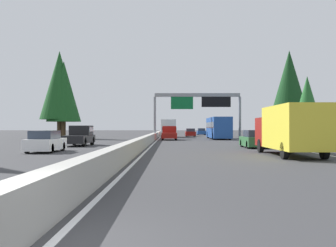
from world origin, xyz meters
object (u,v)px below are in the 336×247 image
at_px(minivan_mid_center, 169,130).
at_px(oncoming_near, 80,136).
at_px(sedan_distant_a, 190,133).
at_px(conifer_right_near, 307,101).
at_px(bus_far_center, 218,127).
at_px(box_truck_far_left, 169,128).
at_px(pickup_mid_right, 169,133).
at_px(conifer_left_near, 59,85).
at_px(sedan_mid_left, 255,140).
at_px(conifer_right_mid, 289,84).
at_px(oncoming_far, 45,142).
at_px(sign_gantry_overhead, 198,103).
at_px(conifer_left_mid, 64,91).
at_px(box_truck_distant_b, 290,129).
at_px(sedan_near_center, 201,132).

distance_m(minivan_mid_center, oncoming_near, 82.69).
height_order(sedan_distant_a, conifer_right_near, conifer_right_near).
xyz_separation_m(bus_far_center, box_truck_far_left, (9.50, 7.28, -0.11)).
bearing_deg(sedan_distant_a, pickup_mid_right, 169.30).
xyz_separation_m(bus_far_center, oncoming_near, (-21.40, 15.38, -0.80)).
xyz_separation_m(box_truck_far_left, conifer_left_near, (-8.22, 16.22, 6.35)).
bearing_deg(sedan_mid_left, minivan_mid_center, 4.81).
bearing_deg(conifer_right_mid, pickup_mid_right, 124.33).
distance_m(sedan_mid_left, oncoming_far, 16.61).
bearing_deg(sign_gantry_overhead, conifer_left_mid, 86.26).
bearing_deg(sign_gantry_overhead, oncoming_far, 157.82).
height_order(sedan_mid_left, pickup_mid_right, pickup_mid_right).
bearing_deg(conifer_left_mid, sedan_mid_left, -139.30).
bearing_deg(pickup_mid_right, conifer_left_mid, 71.19).
xyz_separation_m(pickup_mid_right, oncoming_near, (-17.06, 8.27, 0.00)).
bearing_deg(box_truck_distant_b, sedan_distant_a, 3.89).
distance_m(sedan_mid_left, minivan_mid_center, 86.69).
distance_m(sign_gantry_overhead, bus_far_center, 4.59).
distance_m(sedan_distant_a, conifer_right_near, 25.92).
distance_m(oncoming_far, conifer_right_near, 37.69).
xyz_separation_m(sedan_distant_a, bus_far_center, (-15.90, -3.28, 1.03)).
distance_m(sign_gantry_overhead, box_truck_far_left, 11.34).
bearing_deg(pickup_mid_right, bus_far_center, -58.59).
bearing_deg(sedan_near_center, conifer_left_mid, 142.78).
distance_m(oncoming_far, conifer_left_near, 34.33).
height_order(conifer_left_near, conifer_left_mid, conifer_left_near).
relative_size(minivan_mid_center, conifer_left_mid, 0.43).
xyz_separation_m(box_truck_distant_b, sedan_near_center, (65.71, 0.34, -0.93)).
distance_m(bus_far_center, box_truck_far_left, 11.97).
relative_size(pickup_mid_right, conifer_left_near, 0.43).
bearing_deg(conifer_right_mid, sign_gantry_overhead, 121.38).
xyz_separation_m(box_truck_distant_b, oncoming_near, (13.53, 15.56, -0.70)).
height_order(bus_far_center, sedan_near_center, bus_far_center).
distance_m(sign_gantry_overhead, oncoming_far, 33.80).
relative_size(bus_far_center, sedan_near_center, 2.61).
height_order(box_truck_distant_b, sedan_near_center, box_truck_distant_b).
distance_m(minivan_mid_center, oncoming_far, 92.58).
xyz_separation_m(sedan_distant_a, minivan_mid_center, (44.99, 3.99, 0.27)).
height_order(bus_far_center, oncoming_far, bus_far_center).
xyz_separation_m(sedan_mid_left, oncoming_near, (4.09, 15.39, 0.23)).
bearing_deg(oncoming_near, conifer_left_mid, -161.71).
bearing_deg(sedan_mid_left, sign_gantry_overhead, 6.58).
bearing_deg(sign_gantry_overhead, bus_far_center, -84.10).
distance_m(sedan_distant_a, conifer_right_mid, 19.42).
relative_size(minivan_mid_center, conifer_left_near, 0.38).
bearing_deg(minivan_mid_center, sign_gantry_overhead, -175.92).
relative_size(sedan_mid_left, oncoming_far, 1.00).
height_order(sedan_mid_left, sedan_near_center, same).
distance_m(oncoming_near, oncoming_far, 9.91).
relative_size(sedan_distant_a, conifer_left_mid, 0.38).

